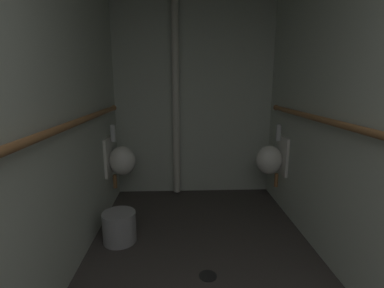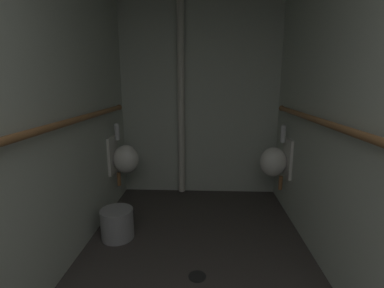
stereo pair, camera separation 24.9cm
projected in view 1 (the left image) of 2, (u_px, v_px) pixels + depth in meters
The scene contains 10 objects.
wall_left at pixel (31, 107), 1.62m from camera, with size 0.06×4.07×2.66m, color #B8C0B2.
wall_right at pixel (380, 106), 1.71m from camera, with size 0.06×4.07×2.66m, color #B8C0B2.
wall_back at pixel (194, 93), 3.62m from camera, with size 2.16×0.06×2.66m, color #B8C0B2.
urinal_left_mid at pixel (120, 160), 3.20m from camera, with size 0.32×0.30×0.76m.
urinal_right_mid at pixel (271, 159), 3.24m from camera, with size 0.32×0.30×0.76m.
supply_pipe_left at pixel (51, 132), 1.67m from camera, with size 0.06×3.33×0.06m.
supply_pipe_right at pixel (362, 130), 1.74m from camera, with size 0.06×3.28×0.06m.
standpipe_back_wall at pixel (176, 94), 3.50m from camera, with size 0.09×0.09×2.61m, color beige.
floor_drain at pixel (208, 276), 2.17m from camera, with size 0.14×0.14×0.01m, color black.
waste_bin at pixel (119, 227), 2.62m from camera, with size 0.31×0.31×0.29m, color gray.
Camera 1 is at (-0.18, 0.31, 1.47)m, focal length 26.09 mm.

